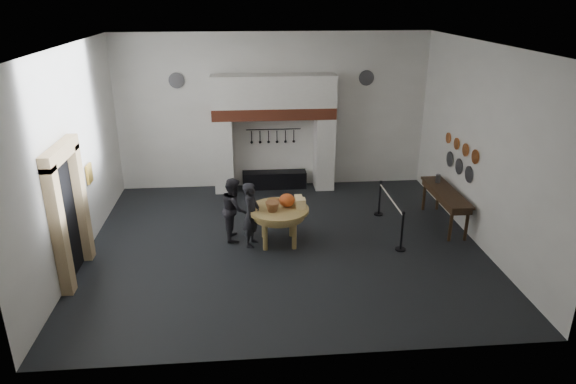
{
  "coord_description": "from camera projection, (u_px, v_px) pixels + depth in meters",
  "views": [
    {
      "loc": [
        -0.84,
        -10.73,
        5.51
      ],
      "look_at": [
        0.08,
        -0.13,
        1.35
      ],
      "focal_mm": 32.0,
      "sensor_mm": 36.0,
      "label": 1
    }
  ],
  "objects": [
    {
      "name": "wall_back",
      "position": [
        273.0,
        112.0,
        14.92
      ],
      "size": [
        9.0,
        0.02,
        4.5
      ],
      "primitive_type": "cube",
      "color": "white",
      "rests_on": "floor"
    },
    {
      "name": "wall_left",
      "position": [
        72.0,
        157.0,
        10.85
      ],
      "size": [
        0.02,
        8.0,
        4.5
      ],
      "primitive_type": "cube",
      "color": "white",
      "rests_on": "floor"
    },
    {
      "name": "door_recess",
      "position": [
        66.0,
        219.0,
        10.29
      ],
      "size": [
        0.04,
        1.1,
        2.5
      ],
      "primitive_type": "cube",
      "color": "black",
      "rests_on": "floor"
    },
    {
      "name": "pumpkin",
      "position": [
        287.0,
        200.0,
        11.82
      ],
      "size": [
        0.36,
        0.36,
        0.31
      ],
      "primitive_type": "ellipsoid",
      "color": "#DD4D1F",
      "rests_on": "work_table"
    },
    {
      "name": "copper_pan_b",
      "position": [
        466.0,
        150.0,
        12.38
      ],
      "size": [
        0.03,
        0.32,
        0.32
      ],
      "primitive_type": "cylinder",
      "rotation": [
        0.0,
        1.57,
        0.0
      ],
      "color": "#C6662D",
      "rests_on": "wall_right"
    },
    {
      "name": "barrier_post_far",
      "position": [
        380.0,
        199.0,
        13.44
      ],
      "size": [
        0.05,
        0.05,
        0.9
      ],
      "primitive_type": "cylinder",
      "color": "black",
      "rests_on": "floor"
    },
    {
      "name": "wall_plaque",
      "position": [
        89.0,
        174.0,
        11.83
      ],
      "size": [
        0.05,
        0.34,
        0.44
      ],
      "primitive_type": "cube",
      "color": "gold",
      "rests_on": "wall_left"
    },
    {
      "name": "pewter_plate_mid",
      "position": [
        459.0,
        166.0,
        12.79
      ],
      "size": [
        0.03,
        0.4,
        0.4
      ],
      "primitive_type": "cylinder",
      "rotation": [
        0.0,
        1.57,
        0.0
      ],
      "color": "#4C4C51",
      "rests_on": "wall_right"
    },
    {
      "name": "wall_front",
      "position": [
        306.0,
        231.0,
        7.5
      ],
      "size": [
        9.0,
        0.02,
        4.5
      ],
      "primitive_type": "cube",
      "color": "white",
      "rests_on": "floor"
    },
    {
      "name": "pewter_plate_back_right",
      "position": [
        366.0,
        78.0,
        14.76
      ],
      "size": [
        0.44,
        0.03,
        0.44
      ],
      "primitive_type": "cylinder",
      "rotation": [
        1.57,
        0.0,
        0.0
      ],
      "color": "#4C4C51",
      "rests_on": "wall_back"
    },
    {
      "name": "pewter_plate_left",
      "position": [
        469.0,
        174.0,
        12.23
      ],
      "size": [
        0.03,
        0.4,
        0.4
      ],
      "primitive_type": "cylinder",
      "rotation": [
        0.0,
        1.57,
        0.0
      ],
      "color": "#4C4C51",
      "rests_on": "wall_right"
    },
    {
      "name": "pewter_plate_back_left",
      "position": [
        177.0,
        80.0,
        14.32
      ],
      "size": [
        0.44,
        0.03,
        0.44
      ],
      "primitive_type": "cylinder",
      "rotation": [
        1.57,
        0.0,
        0.0
      ],
      "color": "#4C4C51",
      "rests_on": "wall_back"
    },
    {
      "name": "door_jamb_far",
      "position": [
        81.0,
        204.0,
        10.93
      ],
      "size": [
        0.22,
        0.3,
        2.6
      ],
      "primitive_type": "cube",
      "color": "tan",
      "rests_on": "floor"
    },
    {
      "name": "wicker_basket",
      "position": [
        272.0,
        207.0,
        11.58
      ],
      "size": [
        0.4,
        0.4,
        0.22
      ],
      "primitive_type": "cone",
      "rotation": [
        3.14,
        0.0,
        -0.31
      ],
      "color": "brown",
      "rests_on": "work_table"
    },
    {
      "name": "door_jamb_near",
      "position": [
        59.0,
        232.0,
        9.63
      ],
      "size": [
        0.22,
        0.3,
        2.6
      ],
      "primitive_type": "cube",
      "color": "tan",
      "rests_on": "floor"
    },
    {
      "name": "cheese_block_small",
      "position": [
        298.0,
        200.0,
        12.0
      ],
      "size": [
        0.18,
        0.18,
        0.2
      ],
      "primitive_type": "cube",
      "color": "#F5D893",
      "rests_on": "work_table"
    },
    {
      "name": "hearth_brick_band",
      "position": [
        274.0,
        112.0,
        14.58
      ],
      "size": [
        3.5,
        0.72,
        0.32
      ],
      "primitive_type": "cube",
      "color": "#9E442B",
      "rests_on": "chimney_pier_left"
    },
    {
      "name": "chimney_pier_right",
      "position": [
        324.0,
        153.0,
        15.14
      ],
      "size": [
        0.55,
        0.7,
        2.15
      ],
      "primitive_type": "cube",
      "color": "silver",
      "rests_on": "floor"
    },
    {
      "name": "ceiling",
      "position": [
        284.0,
        45.0,
        10.39
      ],
      "size": [
        9.0,
        8.0,
        0.02
      ],
      "primitive_type": "cube",
      "color": "silver",
      "rests_on": "wall_back"
    },
    {
      "name": "bread_loaf",
      "position": [
        273.0,
        200.0,
        12.06
      ],
      "size": [
        0.31,
        0.18,
        0.13
      ],
      "primitive_type": "ellipsoid",
      "color": "olive",
      "rests_on": "work_table"
    },
    {
      "name": "copper_pan_c",
      "position": [
        457.0,
        144.0,
        12.89
      ],
      "size": [
        0.03,
        0.3,
        0.3
      ],
      "primitive_type": "cylinder",
      "rotation": [
        0.0,
        1.57,
        0.0
      ],
      "color": "#C6662D",
      "rests_on": "wall_right"
    },
    {
      "name": "door_lintel",
      "position": [
        60.0,
        153.0,
        9.79
      ],
      "size": [
        0.22,
        1.7,
        0.3
      ],
      "primitive_type": "cube",
      "color": "tan",
      "rests_on": "door_jamb_near"
    },
    {
      "name": "utensil_rail",
      "position": [
        274.0,
        129.0,
        15.03
      ],
      "size": [
        1.6,
        0.02,
        0.02
      ],
      "primitive_type": "cylinder",
      "rotation": [
        0.0,
        1.57,
        0.0
      ],
      "color": "black",
      "rests_on": "wall_back"
    },
    {
      "name": "pewter_jug",
      "position": [
        438.0,
        179.0,
        13.24
      ],
      "size": [
        0.12,
        0.12,
        0.22
      ],
      "primitive_type": "cylinder",
      "color": "#46464B",
      "rests_on": "side_table"
    },
    {
      "name": "pewter_plate_right",
      "position": [
        450.0,
        159.0,
        13.35
      ],
      "size": [
        0.03,
        0.4,
        0.4
      ],
      "primitive_type": "cylinder",
      "rotation": [
        0.0,
        1.57,
        0.0
      ],
      "color": "#4C4C51",
      "rests_on": "wall_right"
    },
    {
      "name": "barrier_post_near",
      "position": [
        402.0,
        232.0,
        11.58
      ],
      "size": [
        0.05,
        0.05,
        0.9
      ],
      "primitive_type": "cylinder",
      "color": "black",
      "rests_on": "floor"
    },
    {
      "name": "visitor_near",
      "position": [
        251.0,
        214.0,
        11.71
      ],
      "size": [
        0.53,
        0.65,
        1.54
      ],
      "primitive_type": "imported",
      "rotation": [
        0.0,
        0.0,
        1.25
      ],
      "color": "black",
      "rests_on": "floor"
    },
    {
      "name": "barrier_rope",
      "position": [
        391.0,
        199.0,
        12.36
      ],
      "size": [
        0.04,
        2.0,
        0.04
      ],
      "primitive_type": "cylinder",
      "rotation": [
        1.57,
        0.0,
        0.0
      ],
      "color": "white",
      "rests_on": "barrier_post_near"
    },
    {
      "name": "side_table",
      "position": [
        446.0,
        192.0,
        12.74
      ],
      "size": [
        0.55,
        2.2,
        0.06
      ],
      "primitive_type": "cube",
      "color": "#352213",
      "rests_on": "floor"
    },
    {
      "name": "copper_pan_a",
      "position": [
        475.0,
        157.0,
        11.86
      ],
      "size": [
        0.03,
        0.34,
        0.34
      ],
      "primitive_type": "cylinder",
      "rotation": [
        0.0,
        1.57,
        0.0
      ],
      "color": "#C6662D",
      "rests_on": "wall_right"
    },
    {
      "name": "work_table",
      "position": [
        279.0,
        210.0,
        11.78
      ],
      "size": [
        1.76,
        1.76,
        0.07
      ],
      "primitive_type": "cylinder",
      "rotation": [
        0.0,
        0.0,
        -0.31
      ],
      "color": "tan",
      "rests_on": "floor"
    },
    {
      "name": "wall_right",
      "position": [
        482.0,
        147.0,
        11.57
      ],
      "size": [
        0.02,
        8.0,
        4.5
      ],
      "primitive_type": "cube",
      "color": "white",
      "rests_on": "floor"
    },
    {
      "name": "cheese_block_big",
      "position": [
        300.0,
        204.0,
        11.72
      ],
      "size": [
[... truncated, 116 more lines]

